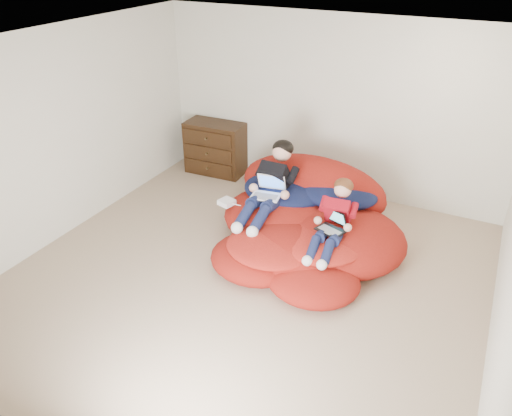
{
  "coord_description": "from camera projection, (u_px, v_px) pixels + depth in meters",
  "views": [
    {
      "loc": [
        2.12,
        -3.97,
        3.39
      ],
      "look_at": [
        -0.06,
        0.35,
        0.7
      ],
      "focal_mm": 35.0,
      "sensor_mm": 36.0,
      "label": 1
    }
  ],
  "objects": [
    {
      "name": "dresser",
      "position": [
        215.0,
        148.0,
        7.82
      ],
      "size": [
        0.93,
        0.54,
        0.82
      ],
      "color": "black",
      "rests_on": "ground"
    },
    {
      "name": "younger_boy",
      "position": [
        334.0,
        217.0,
        5.53
      ],
      "size": [
        0.32,
        1.0,
        0.67
      ],
      "color": "#A70E1B",
      "rests_on": "beanbag_pile"
    },
    {
      "name": "laptop_white",
      "position": [
        268.0,
        190.0,
        6.05
      ],
      "size": [
        0.38,
        0.39,
        0.24
      ],
      "color": "white",
      "rests_on": "older_boy"
    },
    {
      "name": "beanbag_pile",
      "position": [
        305.0,
        222.0,
        6.1
      ],
      "size": [
        2.41,
        2.41,
        0.92
      ],
      "color": "#A11B12",
      "rests_on": "ground"
    },
    {
      "name": "power_adapter",
      "position": [
        227.0,
        202.0,
        6.24
      ],
      "size": [
        0.21,
        0.21,
        0.06
      ],
      "primitive_type": "cube",
      "rotation": [
        0.0,
        0.0,
        -0.26
      ],
      "color": "white",
      "rests_on": "beanbag_pile"
    },
    {
      "name": "laptop_black",
      "position": [
        332.0,
        224.0,
        5.51
      ],
      "size": [
        0.35,
        0.38,
        0.21
      ],
      "color": "black",
      "rests_on": "younger_boy"
    },
    {
      "name": "older_boy",
      "position": [
        272.0,
        182.0,
        6.09
      ],
      "size": [
        0.36,
        1.24,
        0.79
      ],
      "color": "black",
      "rests_on": "beanbag_pile"
    },
    {
      "name": "cream_pillow",
      "position": [
        295.0,
        164.0,
        6.76
      ],
      "size": [
        0.39,
        0.25,
        0.25
      ],
      "primitive_type": "ellipsoid",
      "color": "beige",
      "rests_on": "beanbag_pile"
    },
    {
      "name": "room_shell",
      "position": [
        246.0,
        261.0,
        5.47
      ],
      "size": [
        5.1,
        5.1,
        2.77
      ],
      "color": "tan",
      "rests_on": "ground"
    }
  ]
}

